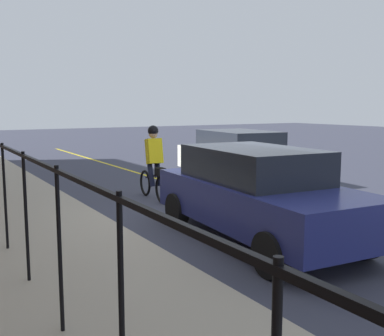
% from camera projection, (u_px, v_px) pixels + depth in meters
% --- Properties ---
extents(ground_plane, '(80.00, 80.00, 0.00)m').
position_uv_depth(ground_plane, '(223.00, 228.00, 8.71)').
color(ground_plane, '#363848').
extents(lane_line_centre, '(36.00, 0.12, 0.01)m').
position_uv_depth(lane_line_centre, '(286.00, 217.00, 9.52)').
color(lane_line_centre, yellow).
rests_on(lane_line_centre, ground).
extents(sidewalk, '(40.00, 3.20, 0.15)m').
position_uv_depth(sidewalk, '(39.00, 253.00, 6.95)').
color(sidewalk, '#9F9685').
rests_on(sidewalk, ground).
extents(cyclist_lead, '(1.71, 0.38, 1.83)m').
position_uv_depth(cyclist_lead, '(154.00, 163.00, 11.16)').
color(cyclist_lead, black).
rests_on(cyclist_lead, ground).
extents(patrol_sedan, '(4.56, 2.28, 1.58)m').
position_uv_depth(patrol_sedan, '(236.00, 156.00, 13.48)').
color(patrol_sedan, white).
rests_on(patrol_sedan, ground).
extents(parked_sedan_rear, '(4.53, 2.20, 1.58)m').
position_uv_depth(parked_sedan_rear, '(258.00, 193.00, 7.80)').
color(parked_sedan_rear, navy).
rests_on(parked_sedan_rear, ground).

